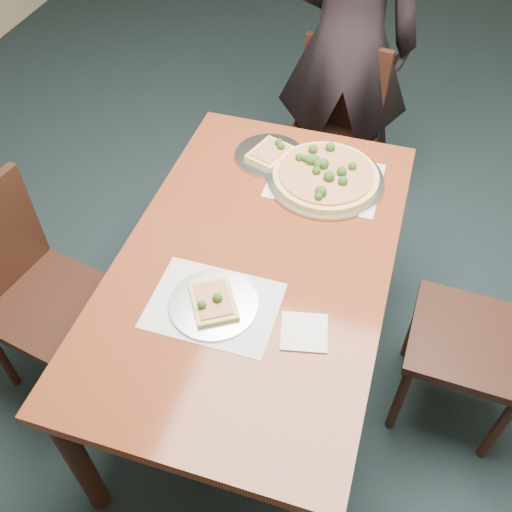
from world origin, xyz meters
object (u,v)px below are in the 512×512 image
(slice_plate_far, at_px, (270,154))
(chair_far, at_px, (332,128))
(diner, at_px, (347,45))
(dining_table, at_px, (256,274))
(pizza_pan, at_px, (325,176))
(slice_plate_near, at_px, (213,303))
(chair_left, at_px, (29,286))
(chair_right, at_px, (498,336))

(slice_plate_far, bearing_deg, chair_far, 75.57)
(diner, relative_size, slice_plate_far, 6.36)
(dining_table, relative_size, pizza_pan, 3.35)
(slice_plate_near, bearing_deg, diner, 85.36)
(chair_left, distance_m, slice_plate_near, 0.81)
(dining_table, bearing_deg, slice_plate_far, 101.08)
(dining_table, distance_m, chair_far, 1.13)
(diner, bearing_deg, dining_table, 80.58)
(chair_right, height_order, pizza_pan, chair_right)
(slice_plate_near, height_order, slice_plate_far, slice_plate_near)
(diner, relative_size, slice_plate_near, 6.36)
(dining_table, relative_size, chair_left, 1.65)
(chair_far, height_order, chair_left, same)
(dining_table, relative_size, slice_plate_far, 5.36)
(pizza_pan, bearing_deg, diner, 95.97)
(chair_left, bearing_deg, pizza_pan, -45.97)
(chair_far, relative_size, diner, 0.51)
(dining_table, height_order, diner, diner)
(dining_table, relative_size, slice_plate_near, 5.36)
(diner, bearing_deg, pizza_pan, 89.06)
(chair_far, relative_size, pizza_pan, 2.04)
(chair_left, relative_size, pizza_pan, 2.04)
(chair_right, height_order, slice_plate_near, chair_right)
(chair_far, relative_size, chair_right, 1.00)
(pizza_pan, distance_m, slice_plate_far, 0.26)
(pizza_pan, relative_size, slice_plate_far, 1.60)
(dining_table, xyz_separation_m, slice_plate_far, (-0.10, 0.53, 0.10))
(chair_far, distance_m, chair_right, 1.31)
(dining_table, bearing_deg, slice_plate_near, -105.39)
(dining_table, relative_size, chair_right, 1.65)
(chair_left, relative_size, slice_plate_far, 3.25)
(slice_plate_near, relative_size, slice_plate_far, 1.00)
(chair_left, distance_m, chair_right, 1.71)
(slice_plate_far, bearing_deg, chair_left, -135.22)
(chair_far, height_order, slice_plate_far, chair_far)
(dining_table, relative_size, diner, 0.84)
(dining_table, bearing_deg, pizza_pan, 73.01)
(chair_right, relative_size, slice_plate_far, 3.25)
(pizza_pan, bearing_deg, dining_table, -106.99)
(diner, bearing_deg, slice_plate_near, 78.46)
(chair_right, height_order, slice_plate_far, chair_right)
(dining_table, distance_m, slice_plate_near, 0.27)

